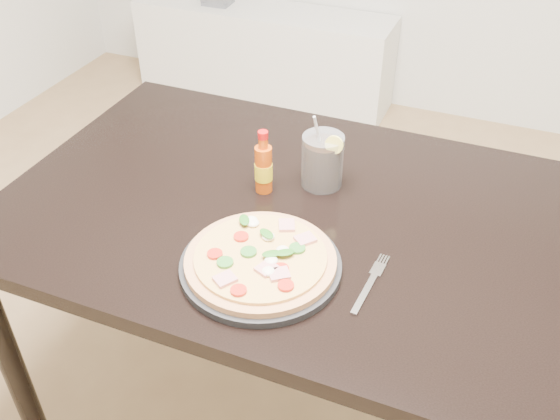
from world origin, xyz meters
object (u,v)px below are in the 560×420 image
at_px(media_console, 263,54).
at_px(plate, 261,266).
at_px(hot_sauce_bottle, 264,168).
at_px(dining_table, 299,236).
at_px(pizza, 261,259).
at_px(cola_cup, 322,162).
at_px(fork, 371,281).

bearing_deg(media_console, plate, -66.52).
xyz_separation_m(plate, hot_sauce_bottle, (-0.11, 0.26, 0.06)).
relative_size(dining_table, media_console, 1.00).
relative_size(pizza, hot_sauce_bottle, 1.92).
bearing_deg(cola_cup, fork, -54.75).
distance_m(dining_table, pizza, 0.25).
bearing_deg(hot_sauce_bottle, dining_table, -19.70).
xyz_separation_m(cola_cup, media_console, (-0.92, 1.75, -0.56)).
xyz_separation_m(hot_sauce_bottle, fork, (0.33, -0.22, -0.06)).
xyz_separation_m(pizza, fork, (0.22, 0.05, -0.02)).
height_order(pizza, cola_cup, cola_cup).
relative_size(plate, hot_sauce_bottle, 2.06).
xyz_separation_m(plate, fork, (0.22, 0.05, -0.01)).
bearing_deg(plate, cola_cup, 87.61).
bearing_deg(media_console, fork, -61.04).
height_order(dining_table, cola_cup, cola_cup).
xyz_separation_m(pizza, media_console, (-0.91, 2.09, -0.53)).
bearing_deg(plate, fork, 11.66).
distance_m(hot_sauce_bottle, media_console, 2.08).
bearing_deg(media_console, hot_sauce_bottle, -66.31).
height_order(cola_cup, media_console, cola_cup).
xyz_separation_m(hot_sauce_bottle, media_console, (-0.80, 1.83, -0.56)).
distance_m(plate, hot_sauce_bottle, 0.29).
relative_size(hot_sauce_bottle, cola_cup, 0.85).
bearing_deg(pizza, cola_cup, 87.67).
distance_m(cola_cup, fork, 0.37).
distance_m(pizza, hot_sauce_bottle, 0.28).
xyz_separation_m(pizza, cola_cup, (0.01, 0.34, 0.04)).
bearing_deg(cola_cup, dining_table, -96.48).
distance_m(pizza, fork, 0.23).
height_order(cola_cup, fork, cola_cup).
distance_m(plate, fork, 0.23).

